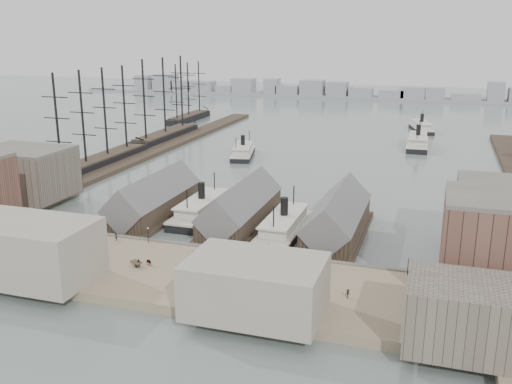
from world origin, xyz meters
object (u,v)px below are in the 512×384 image
(horse_cart_left, at_px, (38,237))
(horse_cart_right, at_px, (275,289))
(ferry_docked_west, at_px, (202,209))
(tram, at_px, (457,295))
(horse_cart_center, at_px, (145,262))

(horse_cart_left, height_order, horse_cart_right, horse_cart_left)
(horse_cart_left, bearing_deg, ferry_docked_west, 5.02)
(ferry_docked_west, height_order, horse_cart_left, ferry_docked_west)
(ferry_docked_west, xyz_separation_m, horse_cart_left, (-28.10, -34.28, 0.31))
(horse_cart_right, bearing_deg, tram, -81.81)
(tram, bearing_deg, horse_cart_left, 168.07)
(horse_cart_left, bearing_deg, horse_cart_center, -56.21)
(horse_cart_center, height_order, horse_cart_right, horse_cart_center)
(ferry_docked_west, distance_m, tram, 77.88)
(ferry_docked_west, relative_size, tram, 2.62)
(horse_cart_center, relative_size, horse_cart_right, 1.06)
(horse_cart_left, distance_m, horse_cart_right, 63.00)
(tram, height_order, horse_cart_right, tram)
(horse_cart_left, xyz_separation_m, horse_cart_center, (31.97, -5.97, -0.00))
(horse_cart_left, relative_size, horse_cart_center, 0.89)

